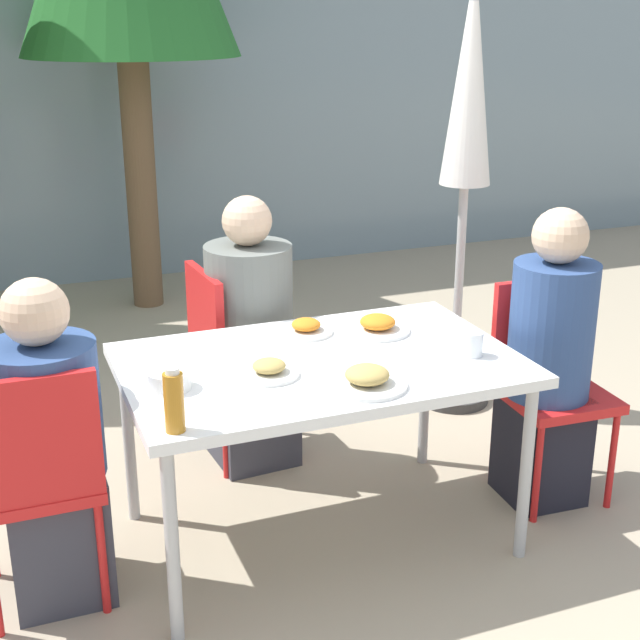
% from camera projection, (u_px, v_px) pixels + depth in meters
% --- Properties ---
extents(ground_plane, '(24.00, 24.00, 0.00)m').
position_uv_depth(ground_plane, '(320.00, 535.00, 3.42)').
color(ground_plane, tan).
extents(building_facade, '(10.00, 0.20, 3.00)m').
position_uv_depth(building_facade, '(123.00, 70.00, 6.33)').
color(building_facade, gray).
rests_on(building_facade, ground).
extents(dining_table, '(1.40, 0.89, 0.73)m').
position_uv_depth(dining_table, '(320.00, 374.00, 3.20)').
color(dining_table, white).
rests_on(dining_table, ground).
extents(chair_left, '(0.40, 0.40, 0.88)m').
position_uv_depth(chair_left, '(37.00, 471.00, 2.84)').
color(chair_left, red).
rests_on(chair_left, ground).
extents(person_left, '(0.36, 0.36, 1.13)m').
position_uv_depth(person_left, '(50.00, 454.00, 2.92)').
color(person_left, '#383842').
rests_on(person_left, ground).
extents(chair_right, '(0.42, 0.42, 0.88)m').
position_uv_depth(chair_right, '(547.00, 371.00, 3.62)').
color(chair_right, red).
rests_on(chair_right, ground).
extents(person_right, '(0.33, 0.33, 1.21)m').
position_uv_depth(person_right, '(548.00, 366.00, 3.51)').
color(person_right, black).
rests_on(person_right, ground).
extents(chair_far, '(0.43, 0.43, 0.88)m').
position_uv_depth(chair_far, '(229.00, 349.00, 3.85)').
color(chair_far, red).
rests_on(chair_far, ground).
extents(person_far, '(0.37, 0.37, 1.19)m').
position_uv_depth(person_far, '(250.00, 342.00, 3.83)').
color(person_far, '#383842').
rests_on(person_far, ground).
extents(closed_umbrella, '(0.36, 0.36, 2.13)m').
position_uv_depth(closed_umbrella, '(468.00, 116.00, 4.13)').
color(closed_umbrella, '#333333').
rests_on(closed_umbrella, ground).
extents(plate_0, '(0.27, 0.27, 0.07)m').
position_uv_depth(plate_0, '(367.00, 379.00, 2.94)').
color(plate_0, white).
rests_on(plate_0, dining_table).
extents(plate_1, '(0.21, 0.21, 0.06)m').
position_uv_depth(plate_1, '(269.00, 370.00, 3.03)').
color(plate_1, white).
rests_on(plate_1, dining_table).
extents(plate_2, '(0.25, 0.25, 0.07)m').
position_uv_depth(plate_2, '(378.00, 326.00, 3.44)').
color(plate_2, white).
rests_on(plate_2, dining_table).
extents(plate_3, '(0.20, 0.20, 0.06)m').
position_uv_depth(plate_3, '(306.00, 328.00, 3.43)').
color(plate_3, white).
rests_on(plate_3, dining_table).
extents(bottle, '(0.06, 0.06, 0.20)m').
position_uv_depth(bottle, '(174.00, 401.00, 2.61)').
color(bottle, '#B7751E').
rests_on(bottle, dining_table).
extents(drinking_cup, '(0.08, 0.08, 0.09)m').
position_uv_depth(drinking_cup, '(472.00, 344.00, 3.20)').
color(drinking_cup, white).
rests_on(drinking_cup, dining_table).
extents(salad_bowl, '(0.14, 0.14, 0.06)m').
position_uv_depth(salad_bowl, '(169.00, 380.00, 2.93)').
color(salad_bowl, white).
rests_on(salad_bowl, dining_table).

